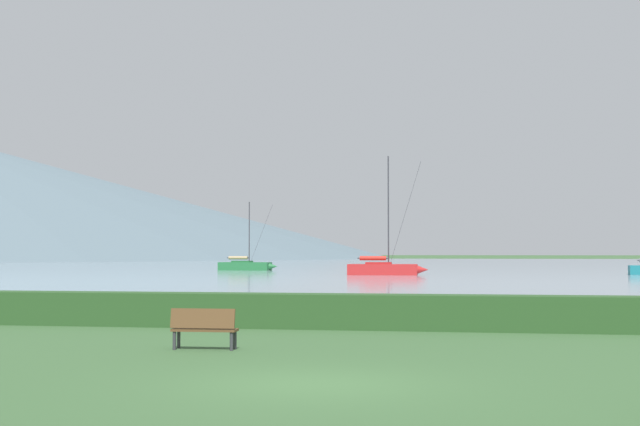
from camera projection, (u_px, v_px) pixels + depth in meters
name	position (u px, v px, depth m)	size (l,w,h in m)	color
ground_plane	(313.00, 384.00, 15.43)	(1000.00, 1000.00, 0.00)	#385B33
harbor_water	(462.00, 265.00, 150.24)	(320.00, 246.00, 0.00)	#8499A8
hedge_line	(381.00, 312.00, 26.27)	(80.00, 1.20, 1.01)	#284C23
sailboat_slip_3	(246.00, 265.00, 106.92)	(7.10, 2.50, 8.08)	#236B38
sailboat_slip_8	(384.00, 268.00, 85.81)	(7.63, 2.51, 11.28)	red
park_bench_under_tree	(204.00, 327.00, 20.79)	(1.51, 0.51, 0.95)	brown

